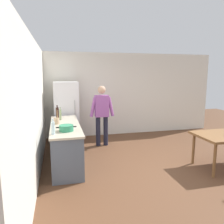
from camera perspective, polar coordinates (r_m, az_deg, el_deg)
name	(u,v)px	position (r m, az deg, el deg)	size (l,w,h in m)	color
ground_plane	(161,168)	(5.10, 12.58, -13.83)	(14.00, 14.00, 0.00)	brown
wall_back	(123,94)	(7.51, 2.76, 4.59)	(6.40, 0.12, 2.70)	silver
wall_left	(33,110)	(4.44, -19.67, 0.53)	(0.12, 5.60, 2.70)	silver
kitchen_counter	(66,144)	(5.21, -11.81, -7.98)	(0.64, 2.20, 0.90)	#4C5666
refrigerator	(67,113)	(6.66, -11.61, -0.14)	(0.70, 0.67, 1.80)	white
person	(102,112)	(6.21, -2.64, 0.08)	(0.70, 0.22, 1.70)	#1E1E2D
cooking_pot	(66,128)	(4.50, -11.67, -4.06)	(0.40, 0.28, 0.12)	#2D845B
utensil_jar	(57,121)	(5.16, -14.05, -2.17)	(0.11, 0.11, 0.32)	tan
bottle_water_clear	(53,128)	(4.28, -14.93, -3.99)	(0.07, 0.07, 0.30)	silver
bottle_wine_dark	(57,113)	(5.82, -13.87, -0.18)	(0.08, 0.08, 0.34)	black
bottle_vinegar_tall	(60,115)	(5.60, -13.15, -0.64)	(0.06, 0.06, 0.32)	gray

